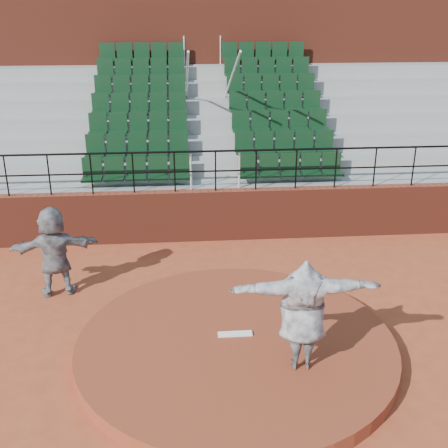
# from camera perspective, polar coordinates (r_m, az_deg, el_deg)

# --- Properties ---
(ground) EXTENTS (90.00, 90.00, 0.00)m
(ground) POSITION_cam_1_polar(r_m,az_deg,el_deg) (10.03, 1.21, -12.83)
(ground) COLOR #9E4123
(ground) RESTS_ON ground
(pitchers_mound) EXTENTS (5.50, 5.50, 0.25)m
(pitchers_mound) POSITION_cam_1_polar(r_m,az_deg,el_deg) (9.96, 1.22, -12.24)
(pitchers_mound) COLOR maroon
(pitchers_mound) RESTS_ON ground
(pitching_rubber) EXTENTS (0.60, 0.15, 0.03)m
(pitching_rubber) POSITION_cam_1_polar(r_m,az_deg,el_deg) (10.00, 1.13, -11.10)
(pitching_rubber) COLOR white
(pitching_rubber) RESTS_ON pitchers_mound
(boundary_wall) EXTENTS (24.00, 0.30, 1.30)m
(boundary_wall) POSITION_cam_1_polar(r_m,az_deg,el_deg) (14.16, -0.84, 0.94)
(boundary_wall) COLOR maroon
(boundary_wall) RESTS_ON ground
(wall_railing) EXTENTS (24.04, 0.05, 1.03)m
(wall_railing) POSITION_cam_1_polar(r_m,az_deg,el_deg) (13.73, -0.87, 6.32)
(wall_railing) COLOR black
(wall_railing) RESTS_ON boundary_wall
(seating_deck) EXTENTS (24.00, 5.97, 4.63)m
(seating_deck) POSITION_cam_1_polar(r_m,az_deg,el_deg) (17.40, -1.69, 7.63)
(seating_deck) COLOR gray
(seating_deck) RESTS_ON ground
(press_box_facade) EXTENTS (24.00, 3.00, 7.10)m
(press_box_facade) POSITION_cam_1_polar(r_m,az_deg,el_deg) (20.93, -2.38, 15.93)
(press_box_facade) COLOR maroon
(press_box_facade) RESTS_ON ground
(pitcher) EXTENTS (2.30, 0.67, 1.87)m
(pitcher) POSITION_cam_1_polar(r_m,az_deg,el_deg) (8.86, 8.01, -9.08)
(pitcher) COLOR black
(pitcher) RESTS_ON pitchers_mound
(fielder) EXTENTS (1.83, 0.85, 1.90)m
(fielder) POSITION_cam_1_polar(r_m,az_deg,el_deg) (11.91, -16.85, -2.67)
(fielder) COLOR black
(fielder) RESTS_ON ground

